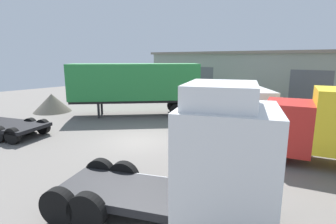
{
  "coord_description": "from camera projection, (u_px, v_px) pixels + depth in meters",
  "views": [
    {
      "loc": [
        10.34,
        -9.53,
        4.59
      ],
      "look_at": [
        1.04,
        1.33,
        1.6
      ],
      "focal_mm": 28.0,
      "sensor_mm": 36.0,
      "label": 1
    }
  ],
  "objects": [
    {
      "name": "ground_plane",
      "position": [
        138.0,
        141.0,
        14.6
      ],
      "size": [
        60.0,
        60.0,
        0.0
      ],
      "primitive_type": "plane",
      "color": "slate"
    },
    {
      "name": "warehouse_building",
      "position": [
        264.0,
        77.0,
        27.52
      ],
      "size": [
        24.71,
        8.68,
        5.18
      ],
      "color": "gray",
      "rests_on": "ground_plane"
    },
    {
      "name": "tractor_unit_white",
      "position": [
        207.0,
        162.0,
        6.91
      ],
      "size": [
        6.63,
        4.79,
        3.98
      ],
      "rotation": [
        0.0,
        0.0,
        0.42
      ],
      "color": "silver",
      "rests_on": "ground_plane"
    },
    {
      "name": "container_trailer_green",
      "position": [
        136.0,
        83.0,
        20.68
      ],
      "size": [
        8.73,
        8.92,
        4.11
      ],
      "rotation": [
        0.0,
        0.0,
        -2.34
      ],
      "color": "#28843D",
      "rests_on": "ground_plane"
    },
    {
      "name": "delivery_van_white",
      "position": [
        249.0,
        104.0,
        18.59
      ],
      "size": [
        5.1,
        5.68,
        2.51
      ],
      "rotation": [
        0.0,
        0.0,
        2.24
      ],
      "color": "silver",
      "rests_on": "ground_plane"
    },
    {
      "name": "gravel_pile",
      "position": [
        52.0,
        103.0,
        22.4
      ],
      "size": [
        3.12,
        3.12,
        1.55
      ],
      "color": "#565147",
      "rests_on": "ground_plane"
    },
    {
      "name": "oil_drum",
      "position": [
        239.0,
        148.0,
        12.25
      ],
      "size": [
        0.58,
        0.58,
        0.88
      ],
      "color": "black",
      "rests_on": "ground_plane"
    }
  ]
}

